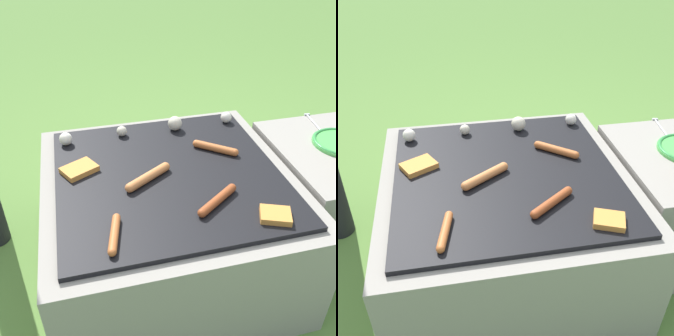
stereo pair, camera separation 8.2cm
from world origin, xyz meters
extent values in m
plane|color=#567F38|center=(0.00, 0.00, 0.00)|extent=(14.00, 14.00, 0.00)
cube|color=gray|center=(0.00, 0.00, 0.22)|extent=(0.88, 0.88, 0.43)
cube|color=black|center=(0.00, 0.00, 0.44)|extent=(0.78, 0.78, 0.02)
cube|color=gray|center=(0.71, 0.00, 0.22)|extent=(0.52, 0.56, 0.45)
cylinder|color=#C6753D|center=(-0.08, -0.03, 0.46)|extent=(0.16, 0.12, 0.03)
sphere|color=#C6753D|center=(-0.01, 0.02, 0.46)|extent=(0.03, 0.03, 0.03)
sphere|color=#C6753D|center=(-0.15, -0.08, 0.46)|extent=(0.03, 0.03, 0.03)
cylinder|color=#B7602D|center=(-0.23, -0.27, 0.46)|extent=(0.06, 0.14, 0.02)
sphere|color=#B7602D|center=(-0.24, -0.34, 0.46)|extent=(0.02, 0.02, 0.02)
sphere|color=#B7602D|center=(-0.21, -0.21, 0.46)|extent=(0.02, 0.02, 0.02)
cylinder|color=#93421E|center=(0.11, -0.20, 0.46)|extent=(0.15, 0.12, 0.03)
sphere|color=#93421E|center=(0.18, -0.16, 0.46)|extent=(0.03, 0.03, 0.03)
sphere|color=#93421E|center=(0.04, -0.25, 0.46)|extent=(0.03, 0.03, 0.03)
cylinder|color=#B7602D|center=(0.21, 0.10, 0.46)|extent=(0.14, 0.12, 0.03)
sphere|color=#B7602D|center=(0.15, 0.14, 0.46)|extent=(0.03, 0.03, 0.03)
sphere|color=#B7602D|center=(0.27, 0.05, 0.46)|extent=(0.03, 0.03, 0.03)
cube|color=#D18438|center=(-0.30, 0.08, 0.46)|extent=(0.14, 0.13, 0.02)
cube|color=#D18438|center=(0.26, -0.31, 0.46)|extent=(0.11, 0.10, 0.02)
sphere|color=silver|center=(-0.34, 0.29, 0.47)|extent=(0.05, 0.05, 0.05)
sphere|color=beige|center=(-0.12, 0.30, 0.47)|extent=(0.04, 0.04, 0.04)
sphere|color=beige|center=(0.11, 0.30, 0.48)|extent=(0.06, 0.06, 0.06)
sphere|color=silver|center=(0.34, 0.31, 0.47)|extent=(0.05, 0.05, 0.05)
cylinder|color=silver|center=(0.70, 0.19, 0.45)|extent=(0.03, 0.18, 0.01)
cube|color=silver|center=(0.71, 0.28, 0.45)|extent=(0.02, 0.01, 0.01)
camera|label=1|loc=(-0.28, -1.10, 1.24)|focal=42.00mm
camera|label=2|loc=(-0.20, -1.12, 1.24)|focal=42.00mm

